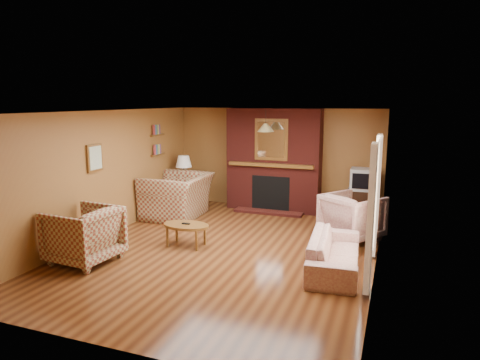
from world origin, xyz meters
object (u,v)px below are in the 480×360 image
at_px(plaid_loveseat, 177,196).
at_px(tv_stand, 361,205).
at_px(fireplace, 274,161).
at_px(coffee_table, 186,227).
at_px(table_lamp, 184,167).
at_px(floral_armchair, 352,217).
at_px(crt_tv, 362,179).
at_px(floral_sofa, 334,252).
at_px(plaid_armchair, 84,235).
at_px(side_table, 184,195).

relative_size(plaid_loveseat, tv_stand, 2.19).
height_order(fireplace, coffee_table, fireplace).
bearing_deg(fireplace, table_lamp, -165.71).
relative_size(floral_armchair, crt_tv, 1.84).
height_order(table_lamp, crt_tv, table_lamp).
bearing_deg(table_lamp, floral_sofa, -33.86).
bearing_deg(plaid_armchair, table_lamp, -172.73).
bearing_deg(fireplace, floral_armchair, -39.17).
distance_m(side_table, table_lamp, 0.67).
relative_size(side_table, tv_stand, 0.93).
bearing_deg(coffee_table, side_table, 118.18).
xyz_separation_m(plaid_loveseat, side_table, (-0.25, 0.81, -0.16)).
xyz_separation_m(floral_armchair, coffee_table, (-2.75, -1.42, -0.09)).
bearing_deg(table_lamp, side_table, 0.00).
height_order(floral_armchair, side_table, floral_armchair).
height_order(plaid_loveseat, table_lamp, table_lamp).
height_order(coffee_table, tv_stand, tv_stand).
height_order(floral_sofa, coffee_table, floral_sofa).
relative_size(plaid_armchair, side_table, 1.59).
bearing_deg(plaid_armchair, floral_armchair, 129.08).
relative_size(floral_armchair, coffee_table, 1.11).
distance_m(floral_sofa, side_table, 4.82).
height_order(plaid_armchair, floral_armchair, plaid_armchair).
relative_size(floral_sofa, table_lamp, 2.86).
bearing_deg(plaid_armchair, side_table, -172.73).
relative_size(floral_sofa, floral_armchair, 1.93).
relative_size(plaid_loveseat, plaid_armchair, 1.47).
bearing_deg(floral_sofa, plaid_loveseat, 58.99).
bearing_deg(crt_tv, tv_stand, 90.00).
distance_m(side_table, tv_stand, 4.16).
bearing_deg(coffee_table, floral_sofa, -3.67).
xyz_separation_m(floral_sofa, table_lamp, (-4.00, 2.68, 0.72)).
relative_size(plaid_loveseat, floral_armchair, 1.53).
distance_m(coffee_table, tv_stand, 4.01).
relative_size(coffee_table, crt_tv, 1.66).
height_order(plaid_loveseat, side_table, plaid_loveseat).
distance_m(plaid_armchair, tv_stand, 5.74).
xyz_separation_m(side_table, crt_tv, (4.15, 0.34, 0.59)).
xyz_separation_m(plaid_armchair, coffee_table, (1.20, 1.25, -0.10)).
relative_size(floral_sofa, tv_stand, 2.76).
bearing_deg(plaid_loveseat, table_lamp, -165.73).
xyz_separation_m(fireplace, floral_sofa, (1.90, -3.22, -0.91)).
height_order(plaid_armchair, coffee_table, plaid_armchair).
bearing_deg(plaid_armchair, floral_sofa, 110.71).
bearing_deg(floral_sofa, fireplace, 26.11).
height_order(tv_stand, crt_tv, crt_tv).
bearing_deg(tv_stand, fireplace, 176.56).
xyz_separation_m(fireplace, floral_armchair, (2.00, -1.63, -0.75)).
bearing_deg(fireplace, tv_stand, -5.15).
xyz_separation_m(coffee_table, table_lamp, (-1.35, 2.51, 0.64)).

